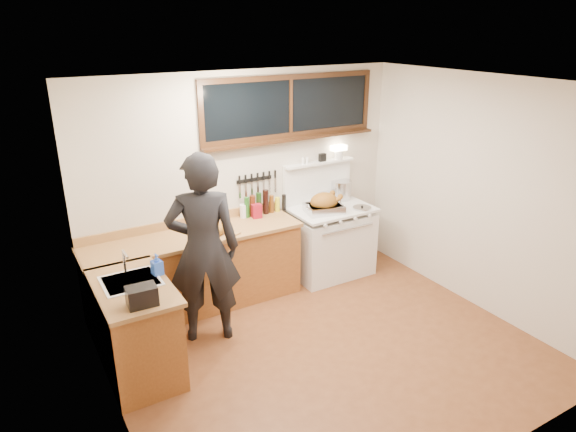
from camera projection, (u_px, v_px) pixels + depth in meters
ground_plane at (326, 350)px, 5.16m from camera, size 4.00×3.50×0.02m
room_shell at (331, 194)px, 4.58m from camera, size 4.10×3.60×2.65m
counter_back at (196, 271)px, 5.79m from camera, size 2.44×0.64×1.00m
counter_left at (136, 329)px, 4.70m from camera, size 0.64×1.09×0.90m
sink_unit at (131, 287)px, 4.63m from camera, size 0.50×0.45×0.37m
vintage_stove at (330, 239)px, 6.61m from camera, size 1.02×0.74×1.61m
back_window at (291, 114)px, 6.10m from camera, size 2.32×0.13×0.77m
left_doorway at (129, 345)px, 3.39m from camera, size 0.02×1.04×2.17m
knife_strip at (256, 180)px, 6.15m from camera, size 0.52×0.03×0.28m
man at (203, 249)px, 5.05m from camera, size 0.84×0.69×1.98m
soap_bottle at (157, 265)px, 4.70m from camera, size 0.11×0.11×0.21m
toaster at (142, 296)px, 4.20m from camera, size 0.25×0.18×0.17m
cutting_board at (216, 232)px, 5.56m from camera, size 0.53×0.47×0.14m
roast_turkey at (324, 204)px, 6.26m from camera, size 0.50×0.42×0.25m
stockpot at (341, 190)px, 6.73m from camera, size 0.34×0.34×0.25m
saucepan at (324, 197)px, 6.66m from camera, size 0.20×0.30×0.12m
pot_lid at (362, 208)px, 6.41m from camera, size 0.30×0.30×0.04m
coffee_tin at (257, 211)px, 6.09m from camera, size 0.13×0.11×0.17m
pitcher at (243, 211)px, 6.10m from camera, size 0.09×0.09×0.16m
bottle_cluster at (263, 204)px, 6.19m from camera, size 0.56×0.07×0.30m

